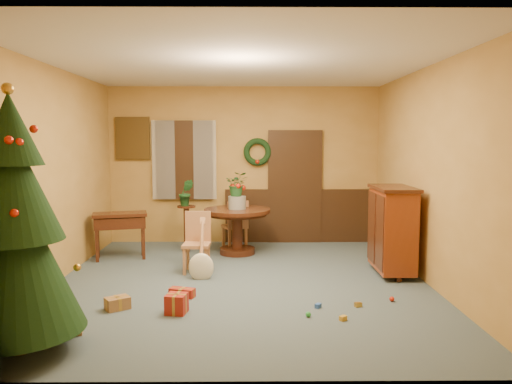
{
  "coord_description": "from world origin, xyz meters",
  "views": [
    {
      "loc": [
        0.14,
        -6.55,
        1.92
      ],
      "look_at": [
        0.2,
        0.4,
        1.19
      ],
      "focal_mm": 35.0,
      "sensor_mm": 36.0,
      "label": 1
    }
  ],
  "objects_px": {
    "sideboard": "(392,228)",
    "chair_near": "(197,240)",
    "dining_table": "(237,222)",
    "christmas_tree": "(15,228)",
    "writing_desk": "(120,224)"
  },
  "relations": [
    {
      "from": "sideboard",
      "to": "chair_near",
      "type": "bearing_deg",
      "value": 176.21
    },
    {
      "from": "dining_table",
      "to": "christmas_tree",
      "type": "height_order",
      "value": "christmas_tree"
    },
    {
      "from": "dining_table",
      "to": "sideboard",
      "type": "distance_m",
      "value": 2.61
    },
    {
      "from": "dining_table",
      "to": "chair_near",
      "type": "bearing_deg",
      "value": -116.09
    },
    {
      "from": "dining_table",
      "to": "writing_desk",
      "type": "height_order",
      "value": "dining_table"
    },
    {
      "from": "dining_table",
      "to": "chair_near",
      "type": "relative_size",
      "value": 1.27
    },
    {
      "from": "dining_table",
      "to": "chair_near",
      "type": "xyz_separation_m",
      "value": [
        -0.55,
        -1.13,
        -0.07
      ]
    },
    {
      "from": "dining_table",
      "to": "christmas_tree",
      "type": "xyz_separation_m",
      "value": [
        -1.86,
        -3.94,
        0.61
      ]
    },
    {
      "from": "chair_near",
      "to": "writing_desk",
      "type": "bearing_deg",
      "value": 149.22
    },
    {
      "from": "chair_near",
      "to": "christmas_tree",
      "type": "bearing_deg",
      "value": -114.89
    },
    {
      "from": "dining_table",
      "to": "writing_desk",
      "type": "relative_size",
      "value": 1.21
    },
    {
      "from": "dining_table",
      "to": "christmas_tree",
      "type": "distance_m",
      "value": 4.4
    },
    {
      "from": "christmas_tree",
      "to": "sideboard",
      "type": "relative_size",
      "value": 1.91
    },
    {
      "from": "dining_table",
      "to": "writing_desk",
      "type": "xyz_separation_m",
      "value": [
        -1.88,
        -0.34,
        0.03
      ]
    },
    {
      "from": "writing_desk",
      "to": "sideboard",
      "type": "bearing_deg",
      "value": -13.32
    }
  ]
}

